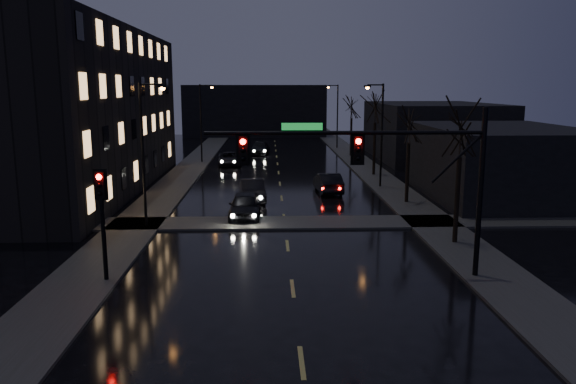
{
  "coord_description": "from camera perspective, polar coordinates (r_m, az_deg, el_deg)",
  "views": [
    {
      "loc": [
        -0.91,
        -12.87,
        7.79
      ],
      "look_at": [
        -0.06,
        11.43,
        3.2
      ],
      "focal_mm": 35.0,
      "sensor_mm": 36.0,
      "label": 1
    }
  ],
  "objects": [
    {
      "name": "oncoming_car_b",
      "position": [
        38.74,
        -3.64,
        0.17
      ],
      "size": [
        2.04,
        4.6,
        1.47
      ],
      "primitive_type": "imported",
      "rotation": [
        0.0,
        0.0,
        0.11
      ],
      "color": "black",
      "rests_on": "ground"
    },
    {
      "name": "oncoming_car_d",
      "position": [
        65.45,
        -2.91,
        4.45
      ],
      "size": [
        2.53,
        5.02,
        1.4
      ],
      "primitive_type": "imported",
      "rotation": [
        0.0,
        0.0,
        -0.12
      ],
      "color": "black",
      "rests_on": "ground"
    },
    {
      "name": "streetlight_l_near",
      "position": [
        31.72,
        -14.18,
        4.91
      ],
      "size": [
        1.53,
        0.28,
        8.0
      ],
      "color": "black",
      "rests_on": "ground"
    },
    {
      "name": "oncoming_car_c",
      "position": [
        56.56,
        -5.95,
        3.39
      ],
      "size": [
        2.58,
        4.96,
        1.34
      ],
      "primitive_type": "imported",
      "rotation": [
        0.0,
        0.0,
        0.08
      ],
      "color": "black",
      "rests_on": "ground"
    },
    {
      "name": "commercial_right_near",
      "position": [
        42.52,
        20.74,
        2.85
      ],
      "size": [
        10.0,
        14.0,
        5.0
      ],
      "primitive_type": "cube",
      "color": "black",
      "rests_on": "ground"
    },
    {
      "name": "tree_mid_b",
      "position": [
        49.76,
        8.9,
        9.2
      ],
      "size": [
        3.74,
        3.74,
        8.59
      ],
      "color": "black",
      "rests_on": "ground"
    },
    {
      "name": "sidewalk_cross",
      "position": [
        32.32,
        -0.33,
        -3.15
      ],
      "size": [
        40.0,
        3.0,
        0.12
      ],
      "primitive_type": "cube",
      "color": "#2D2D2B",
      "rests_on": "ground"
    },
    {
      "name": "sidewalk_left",
      "position": [
        49.08,
        -10.88,
        1.43
      ],
      "size": [
        3.0,
        140.0,
        0.12
      ],
      "primitive_type": "cube",
      "color": "#2D2D2B",
      "rests_on": "ground"
    },
    {
      "name": "signal_mast",
      "position": [
        22.57,
        10.21,
        3.08
      ],
      "size": [
        11.11,
        0.41,
        7.0
      ],
      "color": "black",
      "rests_on": "ground"
    },
    {
      "name": "streetlight_r_mid",
      "position": [
        43.81,
        9.24,
        6.6
      ],
      "size": [
        1.53,
        0.28,
        8.0
      ],
      "color": "black",
      "rests_on": "ground"
    },
    {
      "name": "far_block",
      "position": [
        90.97,
        -3.35,
        8.28
      ],
      "size": [
        22.0,
        10.0,
        8.0
      ],
      "primitive_type": "cube",
      "color": "black",
      "rests_on": "ground"
    },
    {
      "name": "tree_mid_a",
      "position": [
        38.08,
        12.26,
        7.49
      ],
      "size": [
        3.3,
        3.3,
        7.58
      ],
      "color": "black",
      "rests_on": "ground"
    },
    {
      "name": "signal_pole_left",
      "position": [
        23.33,
        -18.37,
        -1.68
      ],
      "size": [
        0.35,
        0.41,
        4.53
      ],
      "color": "black",
      "rests_on": "ground"
    },
    {
      "name": "streetlight_r_far",
      "position": [
        71.44,
        4.88,
        8.23
      ],
      "size": [
        1.53,
        0.28,
        8.0
      ],
      "color": "black",
      "rests_on": "ground"
    },
    {
      "name": "tree_far",
      "position": [
        63.58,
        6.5,
        9.06
      ],
      "size": [
        3.43,
        3.43,
        7.88
      ],
      "color": "black",
      "rests_on": "ground"
    },
    {
      "name": "tree_near",
      "position": [
        28.48,
        17.22,
        7.05
      ],
      "size": [
        3.52,
        3.52,
        8.08
      ],
      "color": "black",
      "rests_on": "ground"
    },
    {
      "name": "sidewalk_right",
      "position": [
        49.39,
        9.01,
        1.55
      ],
      "size": [
        3.0,
        140.0,
        0.12
      ],
      "primitive_type": "cube",
      "color": "#2D2D2B",
      "rests_on": "ground"
    },
    {
      "name": "oncoming_car_a",
      "position": [
        33.67,
        -4.4,
        -1.38
      ],
      "size": [
        1.89,
        4.55,
        1.54
      ],
      "primitive_type": "imported",
      "rotation": [
        0.0,
        0.0,
        -0.02
      ],
      "color": "black",
      "rests_on": "ground"
    },
    {
      "name": "streetlight_l_far",
      "position": [
        58.33,
        -8.64,
        7.6
      ],
      "size": [
        1.53,
        0.28,
        8.0
      ],
      "color": "black",
      "rests_on": "ground"
    },
    {
      "name": "apartment_block",
      "position": [
        45.65,
        -22.18,
        7.66
      ],
      "size": [
        12.0,
        30.0,
        12.0
      ],
      "primitive_type": "cube",
      "color": "black",
      "rests_on": "ground"
    },
    {
      "name": "commercial_right_far",
      "position": [
        63.63,
        14.43,
        6.03
      ],
      "size": [
        12.0,
        18.0,
        6.0
      ],
      "primitive_type": "cube",
      "color": "black",
      "rests_on": "ground"
    },
    {
      "name": "lead_car",
      "position": [
        41.75,
        4.08,
        0.95
      ],
      "size": [
        1.93,
        4.66,
        1.5
      ],
      "primitive_type": "imported",
      "rotation": [
        0.0,
        0.0,
        3.22
      ],
      "color": "black",
      "rests_on": "ground"
    }
  ]
}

